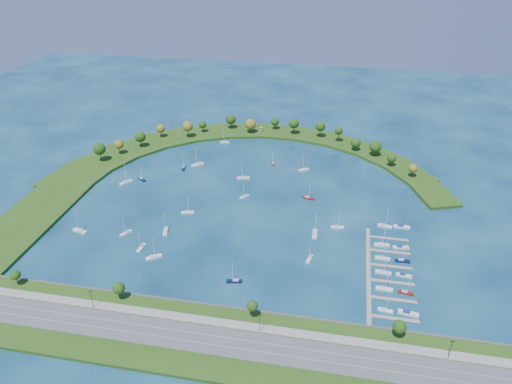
% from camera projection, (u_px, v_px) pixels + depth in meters
% --- Properties ---
extents(ground, '(700.00, 700.00, 0.00)m').
position_uv_depth(ground, '(247.00, 200.00, 320.04)').
color(ground, '#072B43').
rests_on(ground, ground).
extents(south_shoreline, '(420.00, 43.10, 11.60)m').
position_uv_depth(south_shoreline, '(190.00, 336.00, 214.38)').
color(south_shoreline, '#2C4A13').
rests_on(south_shoreline, ground).
extents(breakwater, '(286.74, 247.64, 2.00)m').
position_uv_depth(breakwater, '(201.00, 162.00, 368.94)').
color(breakwater, '#2C4A13').
rests_on(breakwater, ground).
extents(breakwater_trees, '(236.19, 96.75, 14.75)m').
position_uv_depth(breakwater_trees, '(250.00, 134.00, 392.34)').
color(breakwater_trees, '#382314').
rests_on(breakwater_trees, breakwater).
extents(harbor_tower, '(2.60, 2.60, 3.87)m').
position_uv_depth(harbor_tower, '(261.00, 129.00, 417.65)').
color(harbor_tower, gray).
rests_on(harbor_tower, breakwater).
extents(dock_system, '(24.28, 82.00, 1.60)m').
position_uv_depth(dock_system, '(383.00, 273.00, 253.51)').
color(dock_system, gray).
rests_on(dock_system, ground).
extents(moored_boat_0, '(9.27, 4.28, 13.15)m').
position_uv_depth(moored_boat_0, '(243.00, 178.00, 346.18)').
color(moored_boat_0, white).
rests_on(moored_boat_0, ground).
extents(moored_boat_1, '(3.03, 8.12, 11.67)m').
position_uv_depth(moored_boat_1, '(141.00, 247.00, 272.74)').
color(moored_boat_1, white).
rests_on(moored_boat_1, ground).
extents(moored_boat_2, '(9.65, 4.94, 13.66)m').
position_uv_depth(moored_boat_2, '(80.00, 231.00, 287.12)').
color(moored_boat_2, white).
rests_on(moored_boat_2, ground).
extents(moored_boat_3, '(8.87, 8.38, 14.03)m').
position_uv_depth(moored_boat_3, '(198.00, 164.00, 365.05)').
color(moored_boat_3, white).
rests_on(moored_boat_3, ground).
extents(moored_boat_4, '(8.40, 4.45, 11.89)m').
position_uv_depth(moored_boat_4, '(188.00, 212.00, 305.50)').
color(moored_boat_4, white).
rests_on(moored_boat_4, ground).
extents(moored_boat_5, '(3.54, 7.68, 10.89)m').
position_uv_depth(moored_boat_5, '(309.00, 258.00, 263.67)').
color(moored_boat_5, white).
rests_on(moored_boat_5, ground).
extents(moored_boat_6, '(7.44, 9.81, 14.43)m').
position_uv_depth(moored_boat_6, '(126.00, 182.00, 340.07)').
color(moored_boat_6, white).
rests_on(moored_boat_6, ground).
extents(moored_boat_7, '(7.90, 5.70, 11.49)m').
position_uv_depth(moored_boat_7, '(304.00, 169.00, 357.68)').
color(moored_boat_7, white).
rests_on(moored_boat_7, ground).
extents(moored_boat_8, '(8.32, 3.66, 11.83)m').
position_uv_depth(moored_boat_8, '(234.00, 281.00, 247.32)').
color(moored_boat_8, '#09143C').
rests_on(moored_boat_8, ground).
extents(moored_boat_9, '(7.32, 5.77, 10.86)m').
position_uv_depth(moored_boat_9, '(142.00, 179.00, 344.51)').
color(moored_boat_9, '#09143C').
rests_on(moored_boat_9, ground).
extents(moored_boat_10, '(7.91, 3.10, 11.31)m').
position_uv_depth(moored_boat_10, '(225.00, 142.00, 402.08)').
color(moored_boat_10, white).
rests_on(moored_boat_10, ground).
extents(moored_boat_11, '(6.23, 6.45, 10.30)m').
position_uv_depth(moored_boat_11, '(244.00, 196.00, 323.10)').
color(moored_boat_11, white).
rests_on(moored_boat_11, ground).
extents(moored_boat_12, '(3.46, 6.65, 9.41)m').
position_uv_depth(moored_boat_12, '(273.00, 163.00, 367.04)').
color(moored_boat_12, maroon).
rests_on(moored_boat_12, ground).
extents(moored_boat_13, '(8.03, 4.32, 11.37)m').
position_uv_depth(moored_boat_13, '(308.00, 198.00, 321.29)').
color(moored_boat_13, maroon).
rests_on(moored_boat_13, ground).
extents(moored_boat_14, '(4.55, 8.93, 12.64)m').
position_uv_depth(moored_boat_14, '(166.00, 231.00, 286.76)').
color(moored_boat_14, white).
rests_on(moored_boat_14, ground).
extents(moored_boat_15, '(8.62, 7.44, 13.16)m').
position_uv_depth(moored_boat_15, '(154.00, 257.00, 264.88)').
color(moored_boat_15, white).
rests_on(moored_boat_15, ground).
extents(moored_boat_16, '(8.02, 3.40, 11.43)m').
position_uv_depth(moored_boat_16, '(337.00, 227.00, 290.87)').
color(moored_boat_16, white).
rests_on(moored_boat_16, ground).
extents(moored_boat_17, '(4.09, 8.59, 12.17)m').
position_uv_depth(moored_boat_17, '(184.00, 167.00, 360.32)').
color(moored_boat_17, '#09143C').
rests_on(moored_boat_17, ground).
extents(moored_boat_18, '(5.80, 7.63, 11.23)m').
position_uv_depth(moored_boat_18, '(126.00, 232.00, 285.45)').
color(moored_boat_18, white).
rests_on(moored_boat_18, ground).
extents(moored_boat_19, '(3.01, 9.63, 14.02)m').
position_uv_depth(moored_boat_19, '(315.00, 234.00, 284.34)').
color(moored_boat_19, white).
rests_on(moored_boat_19, ground).
extents(docked_boat_0, '(7.37, 3.07, 10.50)m').
position_uv_depth(docked_boat_0, '(385.00, 310.00, 228.89)').
color(docked_boat_0, white).
rests_on(docked_boat_0, ground).
extents(docked_boat_1, '(9.81, 4.10, 1.94)m').
position_uv_depth(docked_boat_1, '(408.00, 313.00, 227.18)').
color(docked_boat_1, white).
rests_on(docked_boat_1, ground).
extents(docked_boat_2, '(8.46, 2.54, 12.37)m').
position_uv_depth(docked_boat_2, '(384.00, 288.00, 242.12)').
color(docked_boat_2, white).
rests_on(docked_boat_2, ground).
extents(docked_boat_3, '(7.81, 3.32, 11.13)m').
position_uv_depth(docked_boat_3, '(406.00, 292.00, 239.75)').
color(docked_boat_3, maroon).
rests_on(docked_boat_3, ground).
extents(docked_boat_4, '(8.32, 2.97, 11.98)m').
position_uv_depth(docked_boat_4, '(383.00, 272.00, 253.45)').
color(docked_boat_4, white).
rests_on(docked_boat_4, ground).
extents(docked_boat_5, '(8.35, 3.49, 1.65)m').
position_uv_depth(docked_boat_5, '(404.00, 275.00, 251.53)').
color(docked_boat_5, white).
rests_on(docked_boat_5, ground).
extents(docked_boat_6, '(8.21, 2.72, 11.90)m').
position_uv_depth(docked_boat_6, '(382.00, 258.00, 264.07)').
color(docked_boat_6, white).
rests_on(docked_boat_6, ground).
extents(docked_boat_7, '(8.01, 2.49, 11.67)m').
position_uv_depth(docked_boat_7, '(402.00, 260.00, 262.12)').
color(docked_boat_7, '#09143C').
rests_on(docked_boat_7, ground).
extents(docked_boat_8, '(8.89, 3.24, 12.78)m').
position_uv_depth(docked_boat_8, '(382.00, 244.00, 274.82)').
color(docked_boat_8, white).
rests_on(docked_boat_8, ground).
extents(docked_boat_9, '(9.08, 3.69, 1.80)m').
position_uv_depth(docked_boat_9, '(401.00, 247.00, 272.91)').
color(docked_boat_9, white).
rests_on(docked_boat_9, ground).
extents(docked_boat_10, '(8.88, 3.70, 12.67)m').
position_uv_depth(docked_boat_10, '(385.00, 226.00, 291.84)').
color(docked_boat_10, white).
rests_on(docked_boat_10, ground).
extents(docked_boat_11, '(9.53, 2.85, 1.93)m').
position_uv_depth(docked_boat_11, '(402.00, 227.00, 291.16)').
color(docked_boat_11, white).
rests_on(docked_boat_11, ground).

